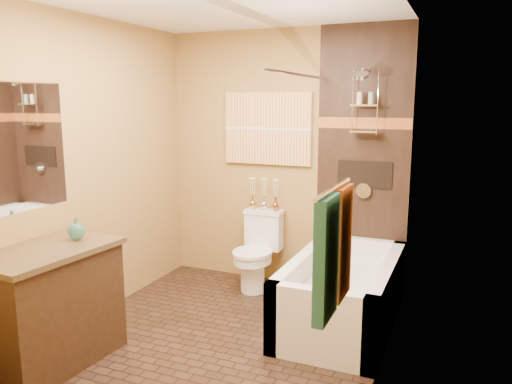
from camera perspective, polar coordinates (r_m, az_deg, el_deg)
The scene contains 22 objects.
floor at distance 3.95m, azimuth -4.80°, elevation -17.03°, with size 3.00×3.00×0.00m, color black.
wall_left at distance 4.25m, azimuth -19.51°, elevation 2.11°, with size 0.02×3.00×2.50m, color olive.
wall_right at distance 3.18m, azimuth 14.34°, elevation -0.24°, with size 0.02×3.00×2.50m, color olive.
wall_back at distance 4.92m, azimuth 3.18°, elevation 3.73°, with size 2.40×0.02×2.50m, color olive.
wall_front at distance 2.37m, azimuth -22.50°, elevation -4.26°, with size 2.40×0.02×2.50m, color olive.
alcove_tile_back at distance 4.70m, azimuth 12.06°, elevation 3.21°, with size 0.85×0.01×2.50m, color black.
alcove_tile_right at distance 3.91m, azimuth 15.88°, elevation 1.64°, with size 0.01×1.50×2.50m, color black.
mosaic_band_back at distance 4.66m, azimuth 12.21°, elevation 7.71°, with size 0.85×0.01×0.10m, color #94431A.
mosaic_band_right at distance 3.88m, azimuth 16.01°, elevation 7.05°, with size 0.01×1.50×0.10m, color #94431A.
alcove_niche at distance 4.70m, azimuth 12.30°, elevation 1.97°, with size 0.50×0.01×0.25m, color black.
shower_fixtures at distance 4.56m, azimuth 12.30°, elevation 8.23°, with size 0.24×0.33×1.16m.
curtain_rod at distance 4.05m, azimuth 5.03°, elevation 13.20°, with size 0.03×0.03×1.55m, color silver.
towel_bar at distance 2.14m, azimuth 8.85°, elevation 0.36°, with size 0.02×0.02×0.55m, color silver.
towel_teal at distance 2.08m, azimuth 8.01°, elevation -7.58°, with size 0.05×0.22×0.52m, color #1E5D66.
towel_rust at distance 2.32m, azimuth 9.70°, elevation -5.72°, with size 0.05×0.22×0.52m, color brown.
sunset_painting at distance 4.93m, azimuth 1.32°, elevation 7.25°, with size 0.90×0.04×0.70m, color #C7722E.
vanity_mirror at distance 3.76m, azimuth -26.51°, elevation 4.44°, with size 0.01×1.00×0.90m, color white.
bathtub at distance 4.25m, azimuth 9.88°, elevation -11.86°, with size 0.80×1.50×0.55m.
toilet at distance 4.90m, azimuth 0.15°, elevation -6.69°, with size 0.39×0.57×0.75m.
vanity at distance 3.81m, azimuth -22.54°, elevation -11.96°, with size 0.65×0.99×0.84m.
teal_bottle at distance 3.80m, azimuth -19.86°, elevation -4.00°, with size 0.12×0.12×0.19m, color #257162, non-canonical shape.
bud_vases at distance 4.92m, azimuth 0.92°, elevation -0.15°, with size 0.31×0.07×0.31m.
Camera 1 is at (1.66, -3.09, 1.82)m, focal length 35.00 mm.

